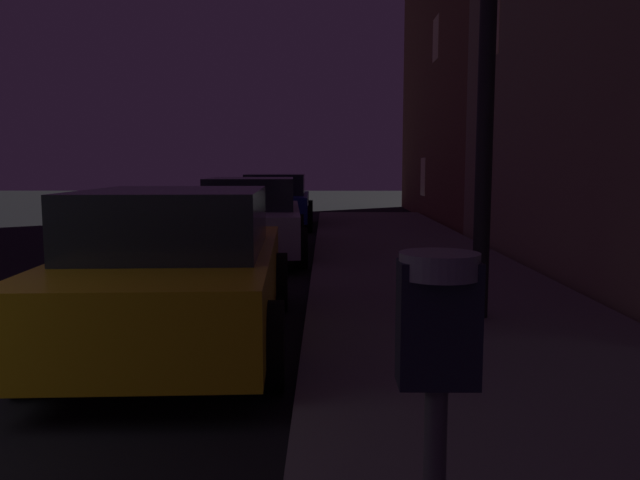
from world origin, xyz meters
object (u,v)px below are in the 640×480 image
car_silver (252,218)px  car_blue (276,201)px  parking_meter (437,380)px  car_yellow_cab (179,268)px

car_silver → car_blue: bearing=90.0°
car_silver → parking_meter: bearing=-80.6°
parking_meter → car_yellow_cab: parking_meter is taller
car_silver → car_blue: (-0.00, 5.53, 0.00)m
car_yellow_cab → car_blue: bearing=90.0°
car_blue → car_yellow_cab: bearing=-90.0°
car_blue → parking_meter: bearing=-84.0°
car_silver → car_blue: 5.53m
parking_meter → car_silver: size_ratio=0.28×
car_yellow_cab → parking_meter: bearing=-68.8°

